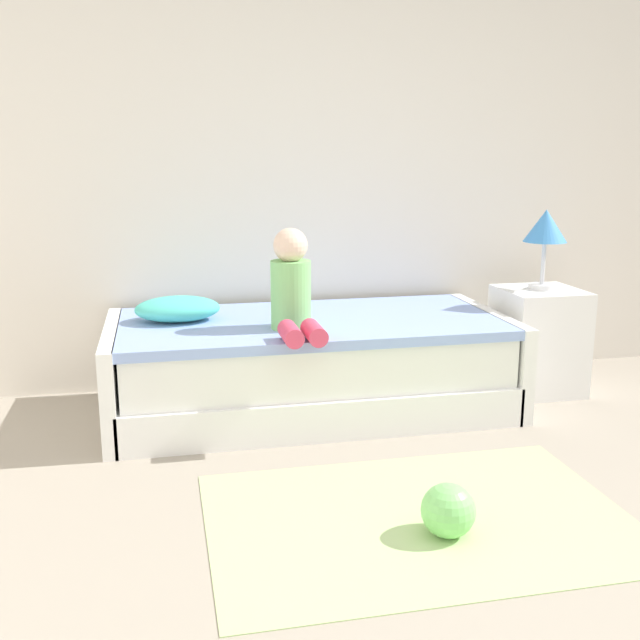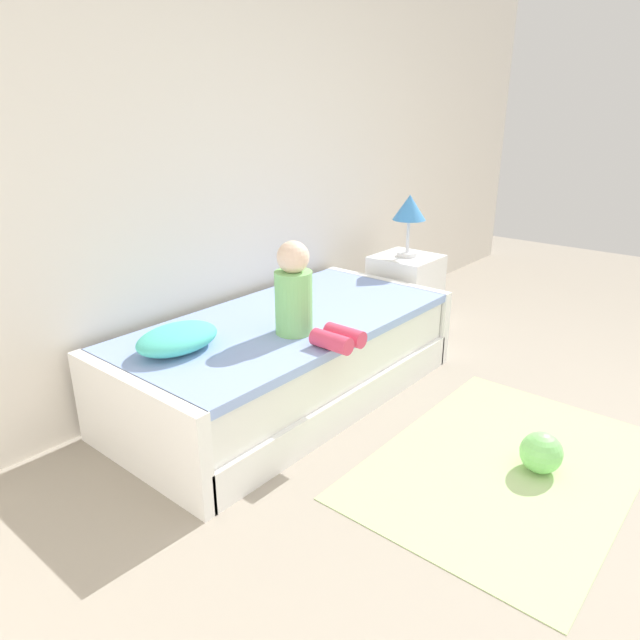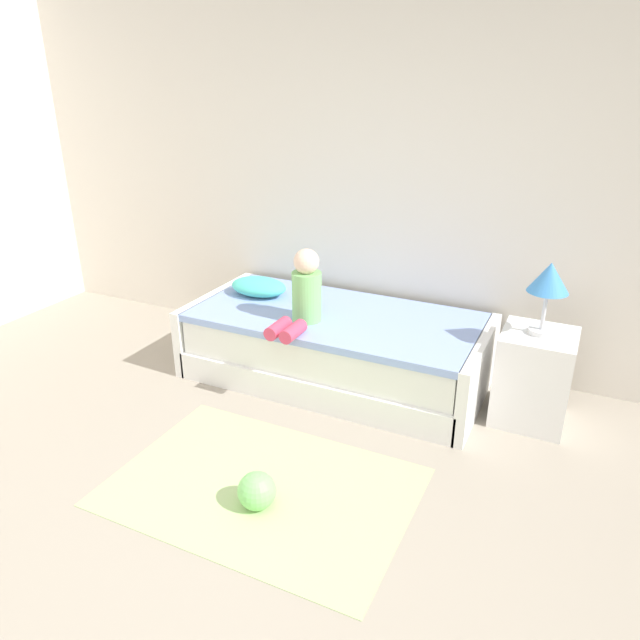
{
  "view_description": "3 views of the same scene",
  "coord_description": "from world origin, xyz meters",
  "px_view_note": "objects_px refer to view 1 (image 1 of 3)",
  "views": [
    {
      "loc": [
        -1.27,
        -1.73,
        1.37
      ],
      "look_at": [
        -0.51,
        1.75,
        0.55
      ],
      "focal_mm": 41.52,
      "sensor_mm": 36.0,
      "label": 1
    },
    {
      "loc": [
        -2.76,
        -0.12,
        1.65
      ],
      "look_at": [
        -0.51,
        1.75,
        0.55
      ],
      "focal_mm": 32.22,
      "sensor_mm": 36.0,
      "label": 2
    },
    {
      "loc": [
        1.05,
        -1.48,
        2.08
      ],
      "look_at": [
        -0.51,
        1.75,
        0.55
      ],
      "focal_mm": 33.1,
      "sensor_mm": 36.0,
      "label": 3
    }
  ],
  "objects_px": {
    "nightstand": "(538,340)",
    "pillow": "(178,309)",
    "toy_ball": "(448,510)",
    "table_lamp": "(545,230)",
    "bed": "(310,365)",
    "child_figure": "(293,290)"
  },
  "relations": [
    {
      "from": "nightstand",
      "to": "table_lamp",
      "type": "bearing_deg",
      "value": 180.0
    },
    {
      "from": "nightstand",
      "to": "pillow",
      "type": "relative_size",
      "value": 1.36
    },
    {
      "from": "table_lamp",
      "to": "toy_ball",
      "type": "relative_size",
      "value": 2.26
    },
    {
      "from": "bed",
      "to": "toy_ball",
      "type": "distance_m",
      "value": 1.46
    },
    {
      "from": "child_figure",
      "to": "pillow",
      "type": "relative_size",
      "value": 1.16
    },
    {
      "from": "bed",
      "to": "table_lamp",
      "type": "relative_size",
      "value": 4.69
    },
    {
      "from": "table_lamp",
      "to": "pillow",
      "type": "bearing_deg",
      "value": 178.16
    },
    {
      "from": "bed",
      "to": "nightstand",
      "type": "xyz_separation_m",
      "value": [
        1.35,
        0.03,
        0.05
      ]
    },
    {
      "from": "nightstand",
      "to": "child_figure",
      "type": "distance_m",
      "value": 1.56
    },
    {
      "from": "child_figure",
      "to": "toy_ball",
      "type": "bearing_deg",
      "value": -73.97
    },
    {
      "from": "table_lamp",
      "to": "child_figure",
      "type": "height_order",
      "value": "table_lamp"
    },
    {
      "from": "nightstand",
      "to": "pillow",
      "type": "distance_m",
      "value": 2.05
    },
    {
      "from": "pillow",
      "to": "toy_ball",
      "type": "height_order",
      "value": "pillow"
    },
    {
      "from": "nightstand",
      "to": "toy_ball",
      "type": "height_order",
      "value": "nightstand"
    },
    {
      "from": "nightstand",
      "to": "pillow",
      "type": "bearing_deg",
      "value": 178.16
    },
    {
      "from": "nightstand",
      "to": "toy_ball",
      "type": "bearing_deg",
      "value": -127.55
    },
    {
      "from": "bed",
      "to": "table_lamp",
      "type": "height_order",
      "value": "table_lamp"
    },
    {
      "from": "table_lamp",
      "to": "toy_ball",
      "type": "distance_m",
      "value": 2.04
    },
    {
      "from": "nightstand",
      "to": "pillow",
      "type": "height_order",
      "value": "pillow"
    },
    {
      "from": "table_lamp",
      "to": "toy_ball",
      "type": "xyz_separation_m",
      "value": [
        -1.13,
        -1.48,
        -0.84
      ]
    },
    {
      "from": "nightstand",
      "to": "bed",
      "type": "bearing_deg",
      "value": -178.52
    },
    {
      "from": "nightstand",
      "to": "child_figure",
      "type": "bearing_deg",
      "value": -169.93
    }
  ]
}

